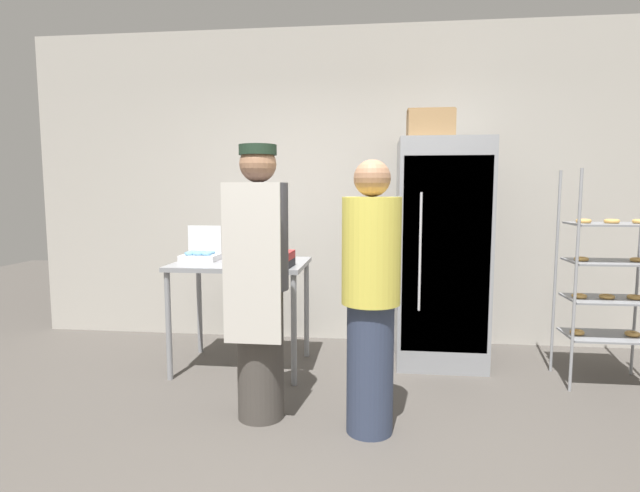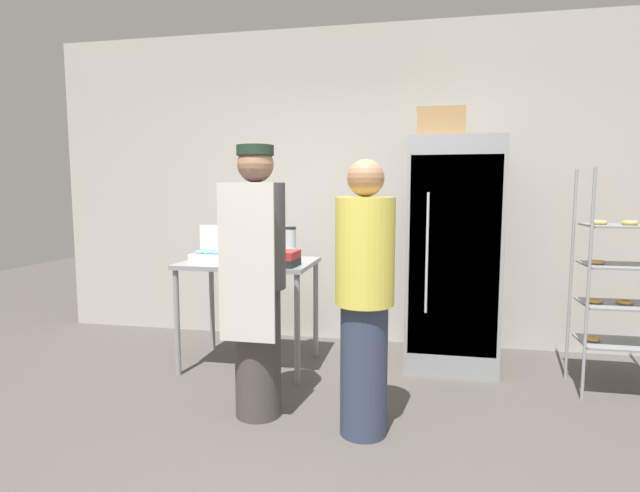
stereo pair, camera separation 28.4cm
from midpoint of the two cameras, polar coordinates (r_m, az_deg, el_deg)
name	(u,v)px [view 2 (the right image)]	position (r m, az deg, el deg)	size (l,w,h in m)	color
ground_plane	(327,454)	(2.99, 3.74, -22.70)	(14.00, 14.00, 0.00)	#4C4742
back_wall	(370,187)	(4.83, 7.46, 6.70)	(6.40, 0.12, 2.97)	#B7B2A8
refrigerator	(451,254)	(4.26, 16.63, -0.90)	(0.73, 0.73, 1.87)	gray
baking_rack	(626,284)	(4.22, 33.26, -3.65)	(0.63, 0.43, 1.61)	#93969B
prep_counter	(250,273)	(4.12, -6.10, -3.11)	(1.05, 0.75, 0.88)	gray
donut_box	(211,253)	(4.25, -10.52, -0.85)	(0.29, 0.24, 0.28)	white
blender_pitcher	(291,244)	(4.28, -1.49, 0.23)	(0.12, 0.12, 0.26)	#99999E
binder_stack	(277,258)	(3.80, -2.77, -1.42)	(0.32, 0.26, 0.12)	#232328
cardboard_storage_box	(440,124)	(4.22, 15.54, 13.34)	(0.37, 0.35, 0.24)	#937047
person_baker	(257,278)	(3.16, -4.70, -3.71)	(0.37, 0.38, 1.73)	#47423D
person_customer	(364,297)	(2.95, 7.88, -5.85)	(0.35, 0.35, 1.63)	#333D56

